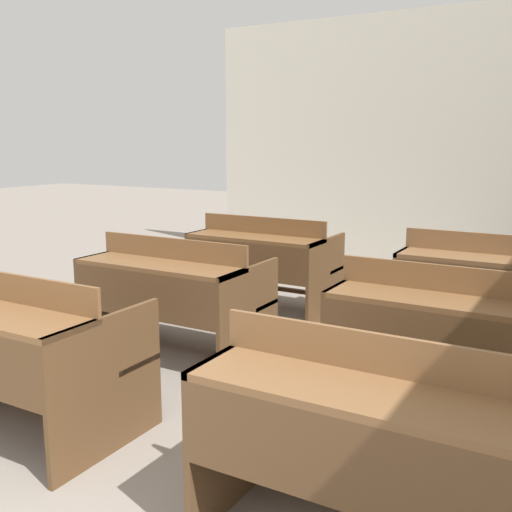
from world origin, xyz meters
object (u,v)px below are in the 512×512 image
object	(u,v)px
bench_third_right	(486,286)
bench_front_right	(374,436)
bench_second_left	(173,293)
bench_third_left	(263,260)
bench_second_right	(446,335)
bench_front_left	(16,346)

from	to	relation	value
bench_third_right	bench_front_right	bearing A→B (deg)	-89.36
bench_second_left	bench_front_right	bearing A→B (deg)	-34.24
bench_third_left	bench_third_right	distance (m)	1.91
bench_front_right	bench_second_right	bearing A→B (deg)	91.39
bench_second_left	bench_third_left	world-z (taller)	same
bench_front_left	bench_third_left	size ratio (longest dim) A/B	1.00
bench_second_right	bench_third_right	distance (m)	1.31
bench_second_right	bench_third_left	distance (m)	2.32
bench_front_right	bench_third_left	bearing A→B (deg)	126.30
bench_second_right	bench_front_left	bearing A→B (deg)	-145.39
bench_front_left	bench_third_right	xyz separation A→B (m)	(1.92, 2.63, 0.00)
bench_second_right	bench_third_left	world-z (taller)	same
bench_front_left	bench_second_left	size ratio (longest dim) A/B	1.00
bench_second_left	bench_third_right	distance (m)	2.31
bench_third_left	bench_third_right	world-z (taller)	same
bench_third_right	bench_third_left	bearing A→B (deg)	179.64
bench_front_left	bench_front_right	xyz separation A→B (m)	(1.95, 0.00, 0.00)
bench_second_left	bench_second_right	size ratio (longest dim) A/B	1.00
bench_second_left	bench_third_right	bearing A→B (deg)	34.88
bench_front_right	bench_third_right	xyz separation A→B (m)	(-0.03, 2.63, 0.00)
bench_front_left	bench_third_left	xyz separation A→B (m)	(0.01, 2.64, 0.00)
bench_third_left	bench_third_right	bearing A→B (deg)	-0.36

